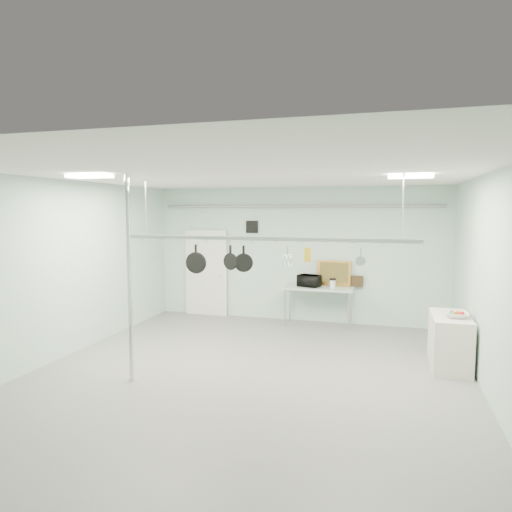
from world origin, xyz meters
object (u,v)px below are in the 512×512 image
(pot_rack, at_px, (264,237))
(fruit_bowl, at_px, (457,315))
(coffee_canister, at_px, (333,284))
(skillet_left, at_px, (196,259))
(skillet_mid, at_px, (230,257))
(skillet_right, at_px, (244,258))
(prep_table, at_px, (318,290))
(microwave, at_px, (309,281))
(side_cabinet, at_px, (450,341))
(chrome_pole, at_px, (129,279))

(pot_rack, height_order, fruit_bowl, pot_rack)
(coffee_canister, xyz_separation_m, fruit_bowl, (2.29, -2.25, -0.05))
(skillet_left, relative_size, skillet_mid, 1.27)
(fruit_bowl, distance_m, skillet_right, 3.62)
(prep_table, relative_size, skillet_mid, 4.16)
(microwave, relative_size, skillet_mid, 1.27)
(prep_table, distance_m, microwave, 0.29)
(side_cabinet, relative_size, skillet_left, 2.46)
(microwave, distance_m, coffee_canister, 0.55)
(microwave, height_order, skillet_left, skillet_left)
(prep_table, xyz_separation_m, pot_rack, (-0.40, -3.30, 1.40))
(chrome_pole, relative_size, skillet_left, 6.55)
(prep_table, bearing_deg, fruit_bowl, -41.95)
(prep_table, height_order, side_cabinet, prep_table)
(skillet_right, bearing_deg, microwave, 70.61)
(pot_rack, relative_size, skillet_mid, 12.47)
(coffee_canister, relative_size, fruit_bowl, 0.50)
(prep_table, height_order, skillet_right, skillet_right)
(pot_rack, bearing_deg, skillet_left, 180.00)
(microwave, height_order, fruit_bowl, microwave)
(microwave, xyz_separation_m, skillet_mid, (-0.76, -3.28, 0.85))
(side_cabinet, bearing_deg, coffee_canister, 136.54)
(prep_table, bearing_deg, coffee_canister, -16.77)
(prep_table, xyz_separation_m, skillet_left, (-1.58, -3.30, 1.01))
(side_cabinet, bearing_deg, skillet_mid, -162.64)
(skillet_right, bearing_deg, skillet_left, 169.88)
(skillet_left, relative_size, skillet_right, 1.20)
(skillet_mid, bearing_deg, pot_rack, 17.20)
(prep_table, relative_size, pot_rack, 0.33)
(pot_rack, height_order, microwave, pot_rack)
(side_cabinet, bearing_deg, pot_rack, -159.55)
(chrome_pole, bearing_deg, coffee_canister, 57.27)
(chrome_pole, xyz_separation_m, side_cabinet, (4.85, 2.00, -1.15))
(coffee_canister, height_order, skillet_left, skillet_left)
(pot_rack, relative_size, microwave, 9.84)
(prep_table, xyz_separation_m, skillet_right, (-0.74, -3.30, 1.05))
(prep_table, relative_size, skillet_left, 3.27)
(chrome_pole, height_order, pot_rack, chrome_pole)
(fruit_bowl, xyz_separation_m, skillet_mid, (-3.59, -0.95, 0.95))
(chrome_pole, distance_m, skillet_left, 1.18)
(pot_rack, height_order, skillet_mid, pot_rack)
(side_cabinet, xyz_separation_m, skillet_right, (-3.29, -1.10, 1.43))
(side_cabinet, height_order, coffee_canister, coffee_canister)
(side_cabinet, distance_m, skillet_left, 4.50)
(prep_table, height_order, fruit_bowl, fruit_bowl)
(chrome_pole, relative_size, skillet_right, 7.86)
(chrome_pole, bearing_deg, skillet_mid, 34.08)
(chrome_pole, distance_m, prep_table, 4.85)
(side_cabinet, xyz_separation_m, coffee_canister, (-2.22, 2.10, 0.55))
(prep_table, distance_m, skillet_mid, 3.60)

